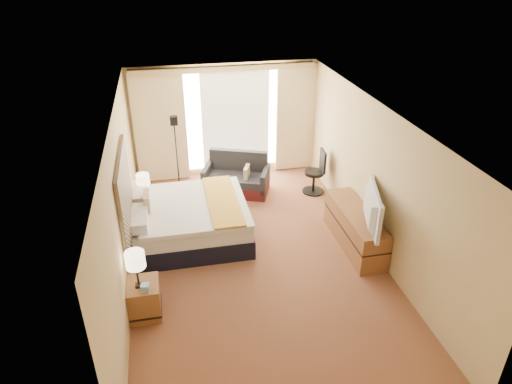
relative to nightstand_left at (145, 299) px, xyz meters
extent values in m
cube|color=#572018|center=(1.87, 1.05, -0.28)|extent=(4.20, 7.00, 0.02)
cube|color=silver|center=(1.87, 1.05, 2.33)|extent=(4.20, 7.00, 0.02)
cube|color=#D7B683|center=(1.87, 4.55, 1.02)|extent=(4.20, 0.02, 2.60)
cube|color=#D7B683|center=(1.87, -2.45, 1.02)|extent=(4.20, 0.02, 2.60)
cube|color=#D7B683|center=(-0.23, 1.05, 1.02)|extent=(0.02, 7.00, 2.60)
cube|color=#D7B683|center=(3.97, 1.05, 1.02)|extent=(0.02, 7.00, 2.60)
cube|color=black|center=(-0.19, 1.25, 1.01)|extent=(0.06, 1.85, 1.50)
cube|color=brown|center=(0.00, 0.00, 0.00)|extent=(0.45, 0.52, 0.55)
cube|color=brown|center=(0.00, 2.50, 0.00)|extent=(0.45, 0.52, 0.55)
cube|color=brown|center=(3.70, 1.05, 0.07)|extent=(0.50, 1.80, 0.70)
cube|color=white|center=(2.12, 4.52, 1.04)|extent=(2.30, 0.02, 2.30)
cube|color=beige|center=(0.42, 4.43, 0.99)|extent=(1.15, 0.09, 2.50)
cube|color=beige|center=(3.52, 4.43, 0.99)|extent=(0.90, 0.09, 2.50)
cube|color=white|center=(2.12, 4.48, 0.99)|extent=(1.55, 0.04, 2.50)
cube|color=#D7B683|center=(1.87, 4.39, 2.25)|extent=(4.00, 0.16, 0.12)
cube|color=black|center=(0.82, 1.90, -0.10)|extent=(2.08, 1.88, 0.35)
cube|color=white|center=(0.82, 1.90, 0.22)|extent=(2.03, 1.83, 0.30)
cube|color=white|center=(0.90, 1.90, 0.39)|extent=(1.90, 1.90, 0.07)
cube|color=orange|center=(1.43, 1.90, 0.44)|extent=(0.55, 1.90, 0.04)
cube|color=white|center=(-0.04, 1.44, 0.52)|extent=(0.28, 0.77, 0.18)
cube|color=white|center=(-0.04, 2.36, 0.52)|extent=(0.28, 0.77, 0.18)
cube|color=beige|center=(0.10, 1.90, 0.56)|extent=(0.10, 0.42, 0.36)
cube|color=#501718|center=(1.95, 3.50, -0.15)|extent=(1.57, 1.21, 0.25)
cube|color=#2A292E|center=(1.93, 3.45, 0.05)|extent=(1.42, 1.03, 0.16)
cube|color=#2A292E|center=(2.06, 3.78, 0.32)|extent=(1.26, 0.60, 0.55)
cube|color=#2A292E|center=(1.35, 3.74, 0.08)|extent=(0.37, 0.73, 0.45)
cube|color=#2A292E|center=(2.55, 3.26, 0.08)|extent=(0.37, 0.73, 0.45)
cube|color=beige|center=(2.16, 3.36, 0.22)|extent=(0.20, 0.35, 0.32)
cube|color=black|center=(0.72, 3.89, -0.26)|extent=(0.22, 0.22, 0.02)
cylinder|color=black|center=(0.72, 3.89, 0.51)|extent=(0.03, 0.03, 1.52)
cube|color=black|center=(0.72, 3.89, 1.34)|extent=(0.16, 0.16, 0.18)
cylinder|color=black|center=(3.62, 3.15, -0.26)|extent=(0.48, 0.48, 0.03)
cylinder|color=black|center=(3.62, 3.15, -0.03)|extent=(0.06, 0.06, 0.43)
cylinder|color=black|center=(3.62, 3.15, 0.19)|extent=(0.42, 0.42, 0.07)
cube|color=black|center=(3.79, 3.14, 0.47)|extent=(0.08, 0.39, 0.48)
cube|color=black|center=(-0.04, -0.04, 0.29)|extent=(0.10, 0.10, 0.04)
cylinder|color=black|center=(-0.04, -0.04, 0.49)|extent=(0.03, 0.03, 0.35)
cylinder|color=beige|center=(-0.04, -0.04, 0.74)|extent=(0.28, 0.28, 0.24)
cube|color=black|center=(0.03, 2.56, 0.29)|extent=(0.09, 0.09, 0.04)
cylinder|color=black|center=(0.03, 2.56, 0.46)|extent=(0.03, 0.03, 0.31)
cylinder|color=beige|center=(0.03, 2.56, 0.69)|extent=(0.25, 0.25, 0.21)
cube|color=#7CA5C1|center=(0.05, -0.15, 0.33)|extent=(0.13, 0.13, 0.10)
cube|color=black|center=(0.07, 2.38, 0.31)|extent=(0.20, 0.15, 0.08)
imported|color=black|center=(3.65, 0.60, 0.76)|extent=(0.49, 1.17, 0.68)
camera|label=1|loc=(0.55, -5.35, 4.54)|focal=32.00mm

